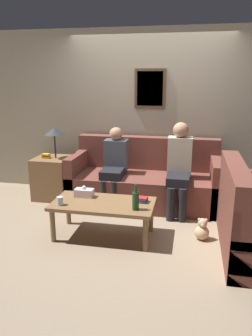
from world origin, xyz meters
TOP-DOWN VIEW (x-y plane):
  - ground_plane at (0.00, 0.00)m, footprint 16.00×16.00m
  - wall_back at (0.00, 1.03)m, footprint 9.00×0.08m
  - couch_main at (0.00, 0.55)m, footprint 2.21×0.92m
  - coffee_table at (-0.32, -0.66)m, footprint 1.21×0.62m
  - side_table_with_lamp at (-1.46, 0.48)m, footprint 0.54×0.54m
  - wine_bottle at (0.09, -0.80)m, footprint 0.08×0.08m
  - drinking_glass at (-0.79, -0.84)m, footprint 0.08×0.08m
  - book_stack at (0.12, -0.56)m, footprint 0.16×0.13m
  - tissue_box at (-0.60, -0.52)m, footprint 0.23×0.12m
  - person_left at (-0.43, 0.39)m, footprint 0.34×0.61m
  - person_right at (0.52, 0.32)m, footprint 0.34×0.66m
  - teddy_bear at (0.85, -0.51)m, footprint 0.17×0.17m

SIDE VIEW (x-z plane):
  - ground_plane at x=0.00m, z-range 0.00..0.00m
  - teddy_bear at x=0.85m, z-range -0.02..0.25m
  - couch_main at x=0.00m, z-range -0.15..0.82m
  - side_table_with_lamp at x=-1.46m, z-range -0.19..0.93m
  - coffee_table at x=-0.32m, z-range 0.16..0.60m
  - book_stack at x=0.12m, z-range 0.44..0.50m
  - drinking_glass at x=-0.79m, z-range 0.44..0.54m
  - tissue_box at x=-0.60m, z-range 0.42..0.56m
  - wine_bottle at x=0.09m, z-range 0.40..0.69m
  - person_left at x=-0.43m, z-range 0.06..1.22m
  - person_right at x=0.52m, z-range 0.06..1.32m
  - wall_back at x=0.00m, z-range 0.00..2.60m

